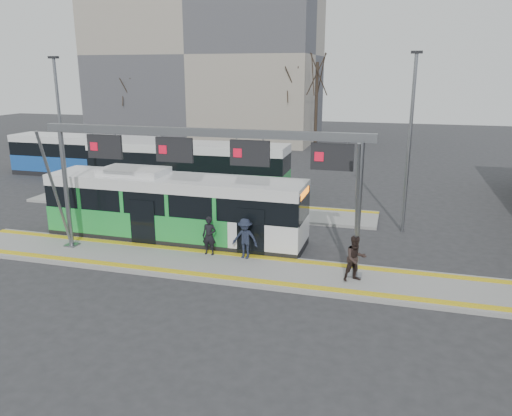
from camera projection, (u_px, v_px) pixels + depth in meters
The scene contains 18 objects.
ground at pixel (211, 267), 19.49m from camera, with size 120.00×120.00×0.00m, color #2D2D30.
platform_main at pixel (211, 265), 19.47m from camera, with size 22.00×3.00×0.15m, color gray.
platform_second at pixel (195, 206), 27.94m from camera, with size 20.00×3.00×0.15m, color gray.
tactile_main at pixel (211, 263), 19.44m from camera, with size 22.00×2.65×0.02m.
tactile_second at pixel (203, 200), 28.98m from camera, with size 20.00×0.35×0.02m.
gantry at pixel (202, 157), 18.67m from camera, with size 13.00×1.68×5.20m.
apartment_block at pixel (206, 54), 54.12m from camera, with size 24.50×12.50×18.40m.
hero_bus at pixel (174, 209), 22.23m from camera, with size 11.70×2.58×3.21m.
bg_bus_green at pixel (188, 168), 31.13m from camera, with size 12.61×2.97×3.14m.
bg_bus_blue at pixel (85, 156), 36.24m from camera, with size 11.16×2.56×2.91m.
passenger_a at pixel (209, 236), 20.21m from camera, with size 0.58×0.38×1.58m, color black.
passenger_b at pixel (355, 259), 17.63m from camera, with size 0.81×0.63×1.68m, color #2C211D.
passenger_c at pixel (245, 238), 19.81m from camera, with size 1.06×0.61×1.64m, color #1D2334.
tree_left at pixel (291, 85), 46.96m from camera, with size 1.40×1.40×8.10m.
tree_mid at pixel (317, 75), 45.29m from camera, with size 1.40×1.40×9.30m.
tree_far at pixel (127, 92), 51.70m from camera, with size 1.40×1.40×6.97m.
lamp_west at pixel (61, 132), 26.11m from camera, with size 0.50×0.25×8.12m.
lamp_east at pixel (410, 140), 22.66m from camera, with size 0.50×0.25×8.25m.
Camera 1 is at (6.64, -17.01, 7.39)m, focal length 35.00 mm.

